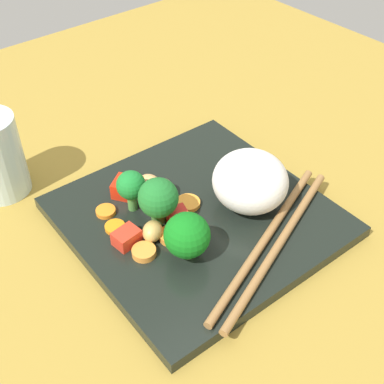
# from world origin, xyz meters

# --- Properties ---
(ground_plane) EXTENTS (1.10, 1.10, 0.02)m
(ground_plane) POSITION_xyz_m (0.00, 0.00, -0.01)
(ground_plane) COLOR olive
(square_plate) EXTENTS (0.27, 0.27, 0.01)m
(square_plate) POSITION_xyz_m (0.00, 0.00, 0.01)
(square_plate) COLOR black
(square_plate) RESTS_ON ground_plane
(rice_mound) EXTENTS (0.10, 0.10, 0.07)m
(rice_mound) POSITION_xyz_m (-0.03, -0.05, 0.05)
(rice_mound) COLOR white
(rice_mound) RESTS_ON square_plate
(broccoli_floret_0) EXTENTS (0.03, 0.03, 0.05)m
(broccoli_floret_0) POSITION_xyz_m (0.05, 0.05, 0.04)
(broccoli_floret_0) COLOR #539842
(broccoli_floret_0) RESTS_ON square_plate
(broccoli_floret_1) EXTENTS (0.05, 0.05, 0.05)m
(broccoli_floret_1) POSITION_xyz_m (-0.04, 0.05, 0.04)
(broccoli_floret_1) COLOR #65AB45
(broccoli_floret_1) RESTS_ON square_plate
(broccoli_floret_2) EXTENTS (0.04, 0.04, 0.06)m
(broccoli_floret_2) POSITION_xyz_m (0.01, 0.04, 0.05)
(broccoli_floret_2) COLOR #559139
(broccoli_floret_2) RESTS_ON square_plate
(carrot_slice_0) EXTENTS (0.04, 0.04, 0.01)m
(carrot_slice_0) POSITION_xyz_m (-0.01, 0.05, 0.02)
(carrot_slice_0) COLOR orange
(carrot_slice_0) RESTS_ON square_plate
(carrot_slice_1) EXTENTS (0.03, 0.03, 0.00)m
(carrot_slice_1) POSITION_xyz_m (0.02, -0.00, 0.02)
(carrot_slice_1) COLOR #F69B32
(carrot_slice_1) RESTS_ON square_plate
(carrot_slice_2) EXTENTS (0.03, 0.03, 0.00)m
(carrot_slice_2) POSITION_xyz_m (0.04, 0.08, 0.02)
(carrot_slice_2) COLOR orange
(carrot_slice_2) RESTS_ON square_plate
(carrot_slice_3) EXTENTS (0.03, 0.03, 0.01)m
(carrot_slice_3) POSITION_xyz_m (-0.01, 0.08, 0.02)
(carrot_slice_3) COLOR orange
(carrot_slice_3) RESTS_ON square_plate
(carrot_slice_4) EXTENTS (0.03, 0.03, 0.01)m
(carrot_slice_4) POSITION_xyz_m (0.06, 0.08, 0.02)
(carrot_slice_4) COLOR orange
(carrot_slice_4) RESTS_ON square_plate
(carrot_slice_5) EXTENTS (0.03, 0.03, 0.01)m
(carrot_slice_5) POSITION_xyz_m (-0.02, 0.02, 0.02)
(carrot_slice_5) COLOR orange
(carrot_slice_5) RESTS_ON square_plate
(pepper_chunk_0) EXTENTS (0.02, 0.03, 0.02)m
(pepper_chunk_0) POSITION_xyz_m (0.01, 0.09, 0.02)
(pepper_chunk_0) COLOR red
(pepper_chunk_0) RESTS_ON square_plate
(pepper_chunk_1) EXTENTS (0.04, 0.04, 0.02)m
(pepper_chunk_1) POSITION_xyz_m (0.07, 0.04, 0.02)
(pepper_chunk_1) COLOR red
(pepper_chunk_1) RESTS_ON square_plate
(pepper_chunk_2) EXTENTS (0.03, 0.03, 0.02)m
(pepper_chunk_2) POSITION_xyz_m (0.00, 0.03, 0.02)
(pepper_chunk_2) COLOR red
(pepper_chunk_2) RESTS_ON square_plate
(chicken_piece_0) EXTENTS (0.03, 0.03, 0.02)m
(chicken_piece_0) POSITION_xyz_m (0.06, 0.02, 0.02)
(chicken_piece_0) COLOR tan
(chicken_piece_0) RESTS_ON square_plate
(chicken_piece_1) EXTENTS (0.04, 0.04, 0.02)m
(chicken_piece_1) POSITION_xyz_m (0.04, 0.01, 0.03)
(chicken_piece_1) COLOR tan
(chicken_piece_1) RESTS_ON square_plate
(chicken_piece_2) EXTENTS (0.03, 0.03, 0.02)m
(chicken_piece_2) POSITION_xyz_m (0.00, 0.06, 0.02)
(chicken_piece_2) COLOR tan
(chicken_piece_2) RESTS_ON square_plate
(chopstick_pair) EXTENTS (0.11, 0.24, 0.01)m
(chopstick_pair) POSITION_xyz_m (-0.09, -0.03, 0.02)
(chopstick_pair) COLOR olive
(chopstick_pair) RESTS_ON square_plate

